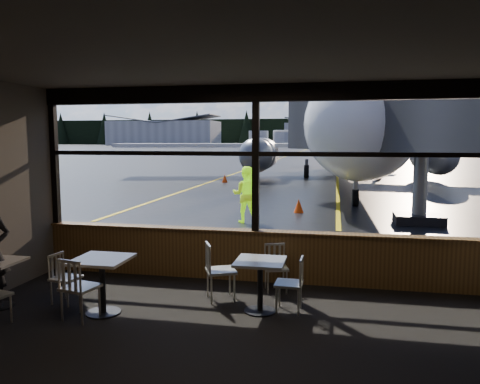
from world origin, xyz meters
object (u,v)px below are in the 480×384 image
(cafe_table_near, at_px, (260,286))
(cafe_table_mid, at_px, (103,286))
(chair_near_e, at_px, (289,284))
(airliner, at_px, (345,90))
(chair_near_w, at_px, (221,271))
(cone_nose, at_px, (299,206))
(jet_bridge, at_px, (418,150))
(chair_near_n, at_px, (276,268))
(chair_mid_w, at_px, (66,279))
(ground_crew, at_px, (246,195))
(cone_wing, at_px, (225,178))
(chair_mid_s, at_px, (80,288))

(cafe_table_near, bearing_deg, cafe_table_mid, -166.60)
(cafe_table_near, height_order, chair_near_e, chair_near_e)
(airliner, bearing_deg, chair_near_w, -96.81)
(cone_nose, bearing_deg, jet_bridge, -37.18)
(jet_bridge, xyz_separation_m, cafe_table_near, (-3.27, -7.02, -1.87))
(jet_bridge, height_order, chair_near_n, jet_bridge)
(chair_mid_w, xyz_separation_m, ground_crew, (1.39, 7.61, 0.47))
(chair_near_w, distance_m, chair_mid_w, 2.42)
(ground_crew, bearing_deg, cone_wing, -76.17)
(cafe_table_near, relative_size, chair_near_e, 0.94)
(cafe_table_mid, bearing_deg, jet_bridge, 53.87)
(chair_near_n, relative_size, chair_mid_w, 1.01)
(chair_near_w, height_order, chair_mid_w, chair_near_w)
(cafe_table_near, bearing_deg, jet_bridge, 65.03)
(airliner, distance_m, cafe_table_near, 24.61)
(airliner, height_order, ground_crew, airliner)
(cafe_table_near, height_order, cafe_table_mid, cafe_table_mid)
(cafe_table_near, distance_m, cone_nose, 9.64)
(chair_near_n, relative_size, chair_mid_s, 0.86)
(jet_bridge, height_order, ground_crew, jet_bridge)
(chair_mid_w, bearing_deg, jet_bridge, 147.07)
(chair_near_e, bearing_deg, cafe_table_mid, 105.15)
(jet_bridge, bearing_deg, cafe_table_near, -114.97)
(chair_mid_w, xyz_separation_m, cone_nose, (2.83, 9.88, -0.15))
(chair_near_w, height_order, chair_near_n, chair_near_w)
(chair_mid_s, bearing_deg, cone_wing, 109.90)
(airliner, xyz_separation_m, cafe_table_mid, (-3.74, -24.54, -5.18))
(jet_bridge, bearing_deg, chair_near_e, -112.44)
(chair_mid_w, bearing_deg, airliner, 177.46)
(jet_bridge, relative_size, chair_near_e, 12.41)
(chair_near_e, height_order, ground_crew, ground_crew)
(jet_bridge, xyz_separation_m, chair_mid_s, (-5.71, -7.81, -1.81))
(jet_bridge, bearing_deg, airliner, 95.98)
(jet_bridge, distance_m, chair_near_n, 7.06)
(chair_mid_s, distance_m, cone_wing, 21.34)
(chair_mid_s, bearing_deg, chair_near_w, 46.16)
(airliner, xyz_separation_m, ground_crew, (-3.13, -16.63, -4.74))
(airliner, bearing_deg, cone_wing, -153.56)
(jet_bridge, bearing_deg, cone_wing, 123.11)
(cone_wing, bearing_deg, chair_near_w, -76.67)
(chair_near_e, height_order, chair_mid_s, chair_mid_s)
(chair_near_w, xyz_separation_m, cone_nose, (0.50, 9.25, -0.23))
(cafe_table_mid, bearing_deg, ground_crew, 85.60)
(cone_wing, bearing_deg, chair_mid_s, -81.99)
(chair_near_e, bearing_deg, cafe_table_near, 106.13)
(cafe_table_mid, relative_size, chair_mid_w, 1.06)
(cafe_table_near, distance_m, cafe_table_mid, 2.31)
(chair_near_e, xyz_separation_m, chair_near_n, (-0.30, 0.88, -0.02))
(chair_near_e, relative_size, chair_mid_s, 0.90)
(cafe_table_mid, xyz_separation_m, chair_near_e, (2.66, 0.64, -0.00))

